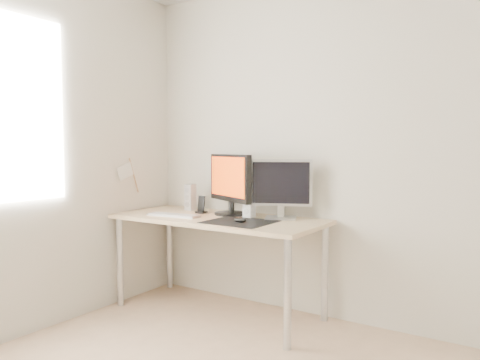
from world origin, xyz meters
The scene contains 11 objects.
wall_back centered at (0.00, 1.75, 1.25)m, with size 3.50×3.50×0.00m, color beige.
mousepad centered at (-0.66, 1.28, 0.73)m, with size 0.45×0.40×0.00m, color black.
mouse centered at (-0.64, 1.25, 0.75)m, with size 0.10×0.06×0.04m, color black.
desk centered at (-0.93, 1.38, 0.65)m, with size 1.60×0.70×0.73m.
main_monitor centered at (-0.92, 1.53, 0.98)m, with size 0.51×0.35×0.47m.
second_monitor centered at (-0.49, 1.56, 0.97)m, with size 0.43×0.24×0.43m.
speaker_left centered at (-1.35, 1.58, 0.84)m, with size 0.07×0.08×0.22m.
speaker_right centered at (-0.72, 1.49, 0.84)m, with size 0.07×0.08×0.22m.
keyboard centered at (-1.24, 1.23, 0.74)m, with size 0.43×0.16×0.02m.
phone_dock centered at (-1.16, 1.47, 0.77)m, with size 0.08×0.07×0.14m.
pennant centered at (-1.72, 1.24, 1.05)m, with size 0.01×0.23×0.29m.
Camera 1 is at (1.11, -1.43, 1.25)m, focal length 35.00 mm.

